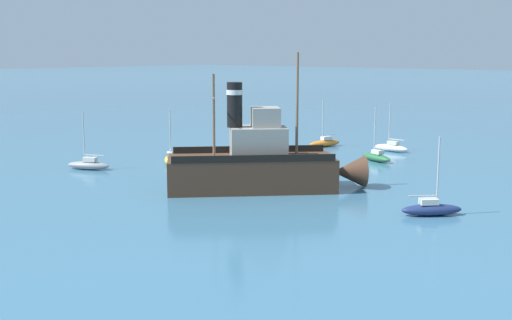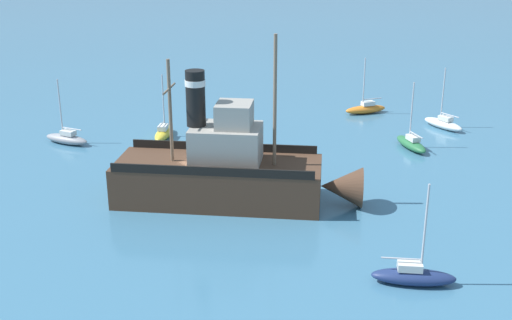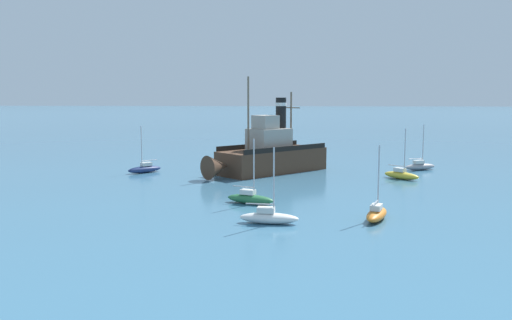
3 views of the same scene
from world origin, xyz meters
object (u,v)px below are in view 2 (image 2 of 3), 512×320
Objects in this scene: sailboat_yellow at (164,132)px; sailboat_navy at (413,275)px; old_tugboat at (228,172)px; sailboat_green at (411,143)px; sailboat_orange at (366,109)px; sailboat_white at (443,123)px; sailboat_grey at (67,138)px.

sailboat_yellow is 26.05m from sailboat_navy.
old_tugboat is 13.57m from sailboat_yellow.
sailboat_green and sailboat_yellow have the same top height.
sailboat_navy is at bearing 38.85° from sailboat_green.
sailboat_orange is at bearing -133.50° from sailboat_navy.
sailboat_green and sailboat_navy have the same top height.
sailboat_yellow is 22.42m from sailboat_white.
sailboat_yellow is at bearing -15.91° from sailboat_orange.
sailboat_white is (-21.39, -13.96, 0.00)m from sailboat_navy.
sailboat_green is 19.58m from sailboat_navy.
sailboat_grey is at bearing -82.10° from sailboat_navy.
sailboat_grey is (3.13, -16.31, -1.40)m from old_tugboat.
sailboat_green is (-19.29, 16.90, 0.00)m from sailboat_grey.
sailboat_grey is at bearing -30.89° from sailboat_white.
sailboat_yellow and sailboat_white have the same top height.
sailboat_navy and sailboat_white have the same top height.
sailboat_grey is 29.46m from sailboat_navy.
old_tugboat is 16.67m from sailboat_grey.
sailboat_green is at bearing 61.88° from sailboat_orange.
sailboat_white is (-22.31, -1.10, -1.40)m from old_tugboat.
sailboat_orange and sailboat_grey have the same top height.
sailboat_white is (-1.51, 7.00, 0.00)m from sailboat_orange.
sailboat_orange is 1.00× the size of sailboat_white.
old_tugboat is 2.57× the size of sailboat_green.
old_tugboat is 22.37m from sailboat_orange.
sailboat_green is at bearing 177.93° from old_tugboat.
sailboat_orange is 25.30m from sailboat_grey.
sailboat_green is 1.00× the size of sailboat_white.
sailboat_white is (-6.15, -1.68, 0.00)m from sailboat_green.
sailboat_grey is 1.00× the size of sailboat_white.
sailboat_white is at bearing -146.87° from sailboat_navy.
sailboat_green is at bearing 133.17° from sailboat_yellow.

